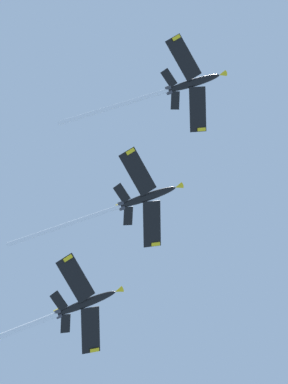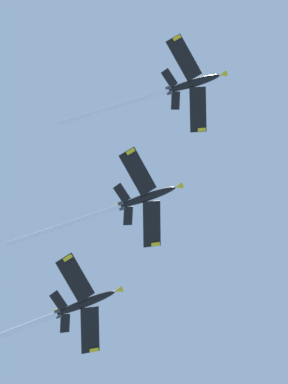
{
  "view_description": "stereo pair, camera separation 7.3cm",
  "coord_description": "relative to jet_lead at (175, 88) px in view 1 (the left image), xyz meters",
  "views": [
    {
      "loc": [
        11.53,
        13.81,
        1.91
      ],
      "look_at": [
        31.31,
        12.38,
        119.56
      ],
      "focal_mm": 57.56,
      "sensor_mm": 36.0,
      "label": 1
    },
    {
      "loc": [
        11.54,
        13.88,
        1.91
      ],
      "look_at": [
        31.31,
        12.38,
        119.56
      ],
      "focal_mm": 57.56,
      "sensor_mm": 36.0,
      "label": 2
    }
  ],
  "objects": [
    {
      "name": "jet_third",
      "position": [
        42.99,
        19.37,
        -14.39
      ],
      "size": [
        19.36,
        33.24,
        15.95
      ],
      "color": "black"
    },
    {
      "name": "jet_second",
      "position": [
        22.09,
        7.0,
        -7.7
      ],
      "size": [
        19.34,
        31.92,
        14.66
      ],
      "color": "black"
    },
    {
      "name": "jet_lead",
      "position": [
        0.0,
        0.0,
        0.0
      ],
      "size": [
        19.27,
        32.48,
        14.78
      ],
      "color": "black"
    }
  ]
}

